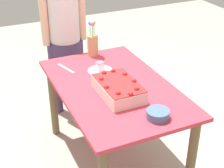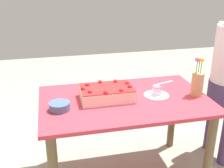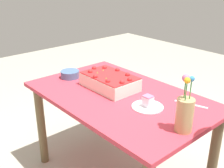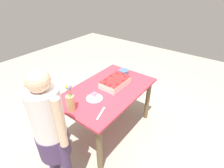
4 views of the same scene
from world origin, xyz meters
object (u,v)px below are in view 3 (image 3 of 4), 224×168
cake_knife (191,104)px  flower_vase (185,113)px  serving_plate_with_slice (148,104)px  sheet_cake (110,81)px  fruit_bowl (70,74)px

cake_knife → flower_vase: size_ratio=0.68×
serving_plate_with_slice → sheet_cake: bearing=-3.6°
serving_plate_with_slice → cake_knife: bearing=-123.7°
serving_plate_with_slice → fruit_bowl: serving_plate_with_slice is taller
sheet_cake → serving_plate_with_slice: (-0.41, 0.03, -0.03)m
serving_plate_with_slice → cake_knife: size_ratio=0.93×
serving_plate_with_slice → flower_vase: 0.34m
serving_plate_with_slice → fruit_bowl: size_ratio=1.34×
flower_vase → fruit_bowl: bearing=0.8°
sheet_cake → flower_vase: size_ratio=1.27×
sheet_cake → flower_vase: bearing=173.0°
sheet_cake → serving_plate_with_slice: sheet_cake is taller
sheet_cake → cake_knife: bearing=-159.1°
serving_plate_with_slice → fruit_bowl: bearing=5.8°
cake_knife → flower_vase: bearing=-80.8°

